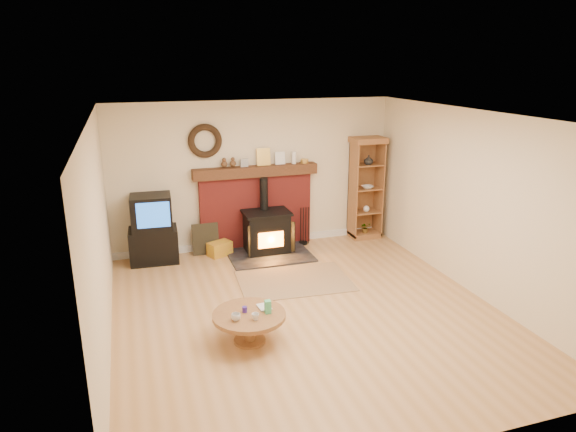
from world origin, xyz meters
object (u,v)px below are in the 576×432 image
object	(u,v)px
curio_cabinet	(365,188)
coffee_table	(249,319)
wood_stove	(267,233)
tv_unit	(153,230)

from	to	relation	value
curio_cabinet	coffee_table	world-z (taller)	curio_cabinet
wood_stove	tv_unit	distance (m)	1.92
tv_unit	coffee_table	xyz separation A→B (m)	(0.91, -3.00, -0.24)
tv_unit	curio_cabinet	bearing A→B (deg)	1.26
tv_unit	curio_cabinet	xyz separation A→B (m)	(3.89, 0.09, 0.41)
tv_unit	coffee_table	size ratio (longest dim) A/B	1.31
tv_unit	coffee_table	bearing A→B (deg)	-73.14
tv_unit	coffee_table	world-z (taller)	tv_unit
wood_stove	tv_unit	xyz separation A→B (m)	(-1.91, 0.19, 0.18)
curio_cabinet	coffee_table	bearing A→B (deg)	-134.10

